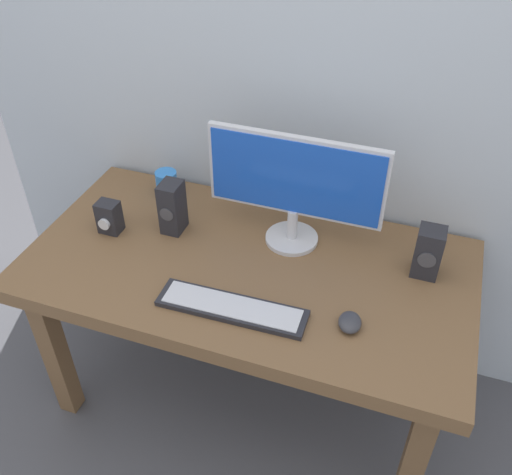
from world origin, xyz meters
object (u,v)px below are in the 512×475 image
at_px(mouse, 350,322).
at_px(coffee_mug, 167,183).
at_px(keyboard_primary, 232,308).
at_px(audio_controller, 109,217).
at_px(speaker_left, 172,207).
at_px(desk, 247,282).
at_px(speaker_right, 428,252).
at_px(monitor, 295,184).

relative_size(mouse, coffee_mug, 0.89).
height_order(keyboard_primary, audio_controller, audio_controller).
bearing_deg(keyboard_primary, speaker_left, 137.93).
xyz_separation_m(desk, mouse, (0.39, -0.17, 0.10)).
bearing_deg(keyboard_primary, mouse, 8.39).
distance_m(keyboard_primary, speaker_right, 0.66).
relative_size(speaker_left, coffee_mug, 1.97).
relative_size(desk, speaker_left, 7.75).
distance_m(speaker_right, audio_controller, 1.10).
height_order(speaker_right, speaker_left, speaker_left).
relative_size(keyboard_primary, mouse, 5.32).
distance_m(monitor, coffee_mug, 0.58).
distance_m(speaker_right, speaker_left, 0.88).
bearing_deg(audio_controller, speaker_right, 7.49).
relative_size(desk, mouse, 17.06).
distance_m(desk, coffee_mug, 0.54).
bearing_deg(speaker_right, audio_controller, -172.51).
height_order(mouse, speaker_right, speaker_right).
bearing_deg(monitor, speaker_left, -168.35).
height_order(monitor, coffee_mug, monitor).
bearing_deg(speaker_left, monitor, 11.65).
bearing_deg(desk, speaker_right, 14.77).
bearing_deg(desk, mouse, -23.43).
xyz_separation_m(monitor, keyboard_primary, (-0.08, -0.40, -0.22)).
bearing_deg(monitor, coffee_mug, 168.62).
bearing_deg(coffee_mug, speaker_left, -57.66).
distance_m(monitor, speaker_left, 0.45).
distance_m(desk, speaker_left, 0.37).
xyz_separation_m(mouse, speaker_right, (0.18, 0.32, 0.07)).
bearing_deg(monitor, speaker_right, -3.42).
relative_size(speaker_left, audio_controller, 1.61).
relative_size(mouse, speaker_right, 0.50).
bearing_deg(speaker_left, coffee_mug, 122.34).
xyz_separation_m(audio_controller, coffee_mug, (0.09, 0.28, -0.01)).
bearing_deg(coffee_mug, audio_controller, -107.30).
height_order(mouse, speaker_left, speaker_left).
bearing_deg(desk, coffee_mug, 146.76).
bearing_deg(audio_controller, keyboard_primary, -22.11).
height_order(speaker_right, coffee_mug, speaker_right).
xyz_separation_m(speaker_right, speaker_left, (-0.88, -0.06, 0.01)).
relative_size(monitor, audio_controller, 4.99).
relative_size(monitor, speaker_right, 3.40).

